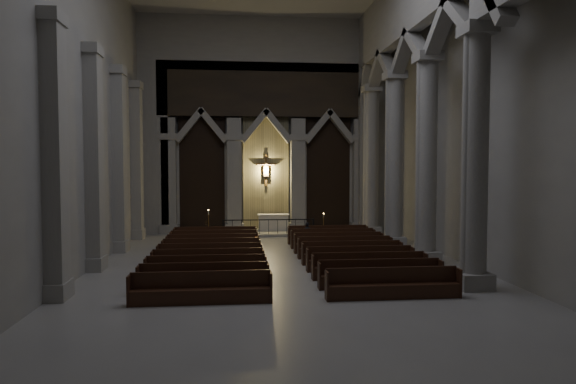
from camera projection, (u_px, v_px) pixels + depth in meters
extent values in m
plane|color=gray|center=(287.00, 275.00, 17.68)|extent=(24.00, 24.00, 0.00)
cube|color=gray|center=(266.00, 126.00, 29.29)|extent=(14.00, 0.10, 12.00)
cube|color=gray|center=(72.00, 97.00, 16.65)|extent=(0.10, 24.00, 12.00)
cube|color=gray|center=(484.00, 102.00, 18.09)|extent=(0.10, 24.00, 12.00)
cube|color=#98958E|center=(169.00, 176.00, 28.38)|extent=(0.80, 0.50, 6.40)
cube|color=#98958E|center=(170.00, 229.00, 28.54)|extent=(1.05, 0.70, 0.50)
cube|color=#98958E|center=(168.00, 137.00, 28.27)|extent=(1.00, 0.65, 0.35)
cube|color=#98958E|center=(234.00, 176.00, 28.75)|extent=(0.80, 0.50, 6.40)
cube|color=#98958E|center=(235.00, 228.00, 28.91)|extent=(1.05, 0.70, 0.50)
cube|color=#98958E|center=(234.00, 137.00, 28.64)|extent=(1.00, 0.65, 0.35)
cube|color=#98958E|center=(298.00, 175.00, 29.12)|extent=(0.80, 0.50, 6.40)
cube|color=#98958E|center=(298.00, 227.00, 29.28)|extent=(1.05, 0.70, 0.50)
cube|color=#98958E|center=(298.00, 138.00, 29.01)|extent=(1.00, 0.65, 0.35)
cube|color=#98958E|center=(360.00, 175.00, 29.49)|extent=(0.80, 0.50, 6.40)
cube|color=#98958E|center=(360.00, 226.00, 29.65)|extent=(1.05, 0.70, 0.50)
cube|color=#98958E|center=(360.00, 138.00, 29.38)|extent=(1.00, 0.65, 0.35)
cube|color=black|center=(202.00, 170.00, 28.90)|extent=(2.60, 0.15, 7.00)
cube|color=#968A60|center=(266.00, 170.00, 29.27)|extent=(2.60, 0.15, 7.00)
cube|color=black|center=(328.00, 170.00, 29.64)|extent=(2.60, 0.15, 7.00)
cube|color=black|center=(266.00, 90.00, 28.68)|extent=(12.00, 0.50, 3.00)
cube|color=#98958E|center=(154.00, 152.00, 28.23)|extent=(1.60, 0.50, 9.00)
cube|color=#98958E|center=(374.00, 153.00, 29.51)|extent=(1.60, 0.50, 9.00)
cube|color=#98958E|center=(266.00, 45.00, 28.55)|extent=(14.00, 0.50, 3.00)
plane|color=#FFD072|center=(266.00, 170.00, 29.24)|extent=(1.50, 0.00, 1.50)
cube|color=brown|center=(266.00, 170.00, 29.15)|extent=(0.13, 0.08, 1.80)
cube|color=brown|center=(266.00, 164.00, 29.13)|extent=(1.10, 0.08, 0.13)
cube|color=tan|center=(266.00, 171.00, 29.09)|extent=(0.26, 0.10, 0.60)
sphere|color=tan|center=(266.00, 164.00, 29.07)|extent=(0.17, 0.17, 0.17)
cylinder|color=tan|center=(261.00, 165.00, 29.05)|extent=(0.45, 0.08, 0.08)
cylinder|color=tan|center=(271.00, 165.00, 29.10)|extent=(0.45, 0.08, 0.08)
cube|color=#98958E|center=(370.00, 231.00, 27.67)|extent=(1.00, 1.00, 0.50)
cylinder|color=#98958E|center=(371.00, 161.00, 27.47)|extent=(0.70, 0.70, 7.50)
cube|color=#98958E|center=(371.00, 89.00, 27.27)|extent=(0.95, 0.95, 0.35)
cube|color=#98958E|center=(393.00, 242.00, 23.70)|extent=(1.00, 1.00, 0.50)
cylinder|color=#98958E|center=(394.00, 160.00, 23.50)|extent=(0.70, 0.70, 7.50)
cube|color=#98958E|center=(395.00, 76.00, 23.30)|extent=(0.95, 0.95, 0.35)
cube|color=#98958E|center=(425.00, 257.00, 19.72)|extent=(1.00, 1.00, 0.50)
cylinder|color=#98958E|center=(426.00, 160.00, 19.53)|extent=(0.70, 0.70, 7.50)
cube|color=#98958E|center=(428.00, 57.00, 19.32)|extent=(0.95, 0.95, 0.35)
cube|color=#98958E|center=(473.00, 280.00, 15.75)|extent=(1.00, 1.00, 0.50)
cylinder|color=#98958E|center=(475.00, 158.00, 15.55)|extent=(0.70, 0.70, 7.50)
cube|color=#98958E|center=(478.00, 29.00, 15.35)|extent=(0.95, 0.95, 0.35)
cube|color=#98958E|center=(362.00, 151.00, 29.33)|extent=(0.55, 1.20, 9.20)
cube|color=#98958E|center=(138.00, 234.00, 26.41)|extent=(0.60, 1.00, 0.50)
cube|color=#98958E|center=(137.00, 161.00, 26.21)|extent=(0.50, 0.80, 7.50)
cube|color=#98958E|center=(136.00, 85.00, 26.01)|extent=(0.60, 1.00, 0.35)
cube|color=#98958E|center=(121.00, 246.00, 22.44)|extent=(0.60, 1.00, 0.50)
cube|color=#98958E|center=(119.00, 160.00, 22.24)|extent=(0.50, 0.80, 7.50)
cube|color=#98958E|center=(118.00, 71.00, 22.04)|extent=(0.60, 1.00, 0.35)
cube|color=#98958E|center=(96.00, 263.00, 18.46)|extent=(0.60, 1.00, 0.50)
cube|color=#98958E|center=(94.00, 159.00, 18.27)|extent=(0.50, 0.80, 7.50)
cube|color=#98958E|center=(92.00, 50.00, 18.07)|extent=(0.60, 1.00, 0.35)
cube|color=#98958E|center=(58.00, 290.00, 14.49)|extent=(0.60, 1.00, 0.50)
cube|color=#98958E|center=(55.00, 157.00, 14.29)|extent=(0.50, 0.80, 7.50)
cube|color=#98958E|center=(52.00, 17.00, 14.09)|extent=(0.60, 1.00, 0.35)
cube|color=#98958E|center=(267.00, 233.00, 28.21)|extent=(8.50, 2.60, 0.15)
cube|color=beige|center=(273.00, 223.00, 28.66)|extent=(1.63, 0.63, 0.86)
cube|color=silver|center=(273.00, 215.00, 28.63)|extent=(1.76, 0.70, 0.04)
cube|color=black|center=(269.00, 220.00, 27.05)|extent=(4.76, 0.05, 0.05)
cube|color=black|center=(223.00, 228.00, 26.83)|extent=(0.09, 0.09, 0.95)
cube|color=black|center=(313.00, 227.00, 27.32)|extent=(0.09, 0.09, 0.95)
cylinder|color=black|center=(232.00, 229.00, 26.88)|extent=(0.02, 0.02, 0.88)
cylinder|color=black|center=(242.00, 229.00, 26.93)|extent=(0.02, 0.02, 0.88)
cylinder|color=black|center=(251.00, 229.00, 26.98)|extent=(0.02, 0.02, 0.88)
cylinder|color=black|center=(260.00, 228.00, 27.02)|extent=(0.02, 0.02, 0.88)
cylinder|color=black|center=(269.00, 228.00, 27.07)|extent=(0.02, 0.02, 0.88)
cylinder|color=black|center=(278.00, 228.00, 27.12)|extent=(0.02, 0.02, 0.88)
cylinder|color=black|center=(287.00, 228.00, 27.17)|extent=(0.02, 0.02, 0.88)
cylinder|color=black|center=(296.00, 228.00, 27.22)|extent=(0.02, 0.02, 0.88)
cylinder|color=black|center=(304.00, 228.00, 27.27)|extent=(0.02, 0.02, 0.88)
cylinder|color=olive|center=(209.00, 238.00, 26.30)|extent=(0.26, 0.26, 0.05)
cylinder|color=olive|center=(209.00, 227.00, 26.27)|extent=(0.04, 0.04, 1.23)
cylinder|color=olive|center=(208.00, 215.00, 26.23)|extent=(0.13, 0.13, 0.02)
cylinder|color=beige|center=(208.00, 213.00, 26.23)|extent=(0.05, 0.05, 0.21)
sphere|color=#FFC159|center=(208.00, 210.00, 26.22)|extent=(0.05, 0.05, 0.05)
cylinder|color=olive|center=(323.00, 236.00, 27.08)|extent=(0.21, 0.21, 0.04)
cylinder|color=olive|center=(323.00, 227.00, 27.06)|extent=(0.03, 0.03, 1.02)
cylinder|color=olive|center=(323.00, 217.00, 27.03)|extent=(0.11, 0.11, 0.02)
cylinder|color=beige|center=(323.00, 215.00, 27.02)|extent=(0.04, 0.04, 0.18)
sphere|color=#FFC159|center=(324.00, 213.00, 27.02)|extent=(0.04, 0.04, 0.04)
cube|color=black|center=(215.00, 241.00, 24.24)|extent=(3.84, 0.37, 0.41)
cube|color=black|center=(215.00, 231.00, 24.39)|extent=(3.84, 0.06, 0.46)
cube|color=black|center=(174.00, 237.00, 24.03)|extent=(0.05, 0.41, 0.82)
cube|color=black|center=(256.00, 236.00, 24.42)|extent=(0.05, 0.41, 0.82)
cube|color=black|center=(328.00, 239.00, 24.79)|extent=(3.84, 0.37, 0.41)
cube|color=black|center=(327.00, 230.00, 24.94)|extent=(3.84, 0.06, 0.46)
cube|color=black|center=(288.00, 236.00, 24.58)|extent=(0.05, 0.41, 0.82)
cube|color=black|center=(367.00, 234.00, 24.98)|extent=(0.05, 0.41, 0.82)
cube|color=black|center=(214.00, 245.00, 22.96)|extent=(3.84, 0.37, 0.41)
cube|color=black|center=(214.00, 235.00, 23.10)|extent=(3.84, 0.06, 0.46)
cube|color=black|center=(171.00, 241.00, 22.75)|extent=(0.05, 0.41, 0.82)
cube|color=black|center=(257.00, 240.00, 23.14)|extent=(0.05, 0.41, 0.82)
cube|color=black|center=(333.00, 243.00, 23.51)|extent=(3.84, 0.37, 0.41)
cube|color=black|center=(332.00, 233.00, 23.66)|extent=(3.84, 0.06, 0.46)
cube|color=black|center=(291.00, 239.00, 23.30)|extent=(0.05, 0.41, 0.82)
cube|color=black|center=(374.00, 238.00, 23.70)|extent=(0.05, 0.41, 0.82)
cube|color=black|center=(213.00, 250.00, 21.67)|extent=(3.84, 0.37, 0.41)
cube|color=black|center=(213.00, 239.00, 21.82)|extent=(3.84, 0.06, 0.46)
cube|color=black|center=(167.00, 246.00, 21.47)|extent=(0.05, 0.41, 0.82)
cube|color=black|center=(258.00, 244.00, 21.86)|extent=(0.05, 0.41, 0.82)
cube|color=black|center=(339.00, 248.00, 22.23)|extent=(3.84, 0.37, 0.41)
cube|color=black|center=(338.00, 237.00, 22.38)|extent=(3.84, 0.06, 0.46)
cube|color=black|center=(295.00, 244.00, 22.02)|extent=(0.05, 0.41, 0.82)
cube|color=black|center=(382.00, 242.00, 22.42)|extent=(0.05, 0.41, 0.82)
cube|color=black|center=(212.00, 255.00, 20.39)|extent=(3.84, 0.37, 0.41)
cube|color=black|center=(212.00, 244.00, 20.54)|extent=(3.84, 0.06, 0.46)
cube|color=black|center=(162.00, 251.00, 20.19)|extent=(0.05, 0.41, 0.82)
cube|color=black|center=(260.00, 249.00, 20.58)|extent=(0.05, 0.41, 0.82)
cube|color=black|center=(345.00, 253.00, 20.95)|extent=(3.84, 0.37, 0.41)
cube|color=black|center=(344.00, 242.00, 21.10)|extent=(3.84, 0.06, 0.46)
cube|color=black|center=(298.00, 249.00, 20.74)|extent=(0.05, 0.41, 0.82)
cube|color=black|center=(391.00, 247.00, 21.13)|extent=(0.05, 0.41, 0.82)
cube|color=black|center=(210.00, 261.00, 19.11)|extent=(3.84, 0.37, 0.41)
cube|color=black|center=(210.00, 249.00, 19.26)|extent=(3.84, 0.06, 0.46)
cube|color=black|center=(158.00, 257.00, 18.90)|extent=(0.05, 0.41, 0.82)
cube|color=black|center=(261.00, 255.00, 19.30)|extent=(0.05, 0.41, 0.82)
cube|color=black|center=(352.00, 258.00, 19.67)|extent=(3.84, 0.37, 0.41)
cube|color=black|center=(351.00, 247.00, 19.82)|extent=(3.84, 0.06, 0.46)
cube|color=black|center=(303.00, 254.00, 19.46)|extent=(0.05, 0.41, 0.82)
cube|color=black|center=(401.00, 252.00, 19.85)|extent=(0.05, 0.41, 0.82)
cube|color=black|center=(208.00, 268.00, 17.83)|extent=(3.84, 0.37, 0.41)
cube|color=black|center=(208.00, 255.00, 17.98)|extent=(3.84, 0.06, 0.46)
cube|color=black|center=(152.00, 263.00, 17.62)|extent=(0.05, 0.41, 0.82)
cube|color=black|center=(263.00, 261.00, 18.02)|extent=(0.05, 0.41, 0.82)
cube|color=black|center=(360.00, 265.00, 18.39)|extent=(3.84, 0.37, 0.41)
cube|color=black|center=(359.00, 252.00, 18.54)|extent=(3.84, 0.06, 0.46)
cube|color=black|center=(307.00, 260.00, 18.18)|extent=(0.05, 0.41, 0.82)
cube|color=black|center=(412.00, 258.00, 18.57)|extent=(0.05, 0.41, 0.82)
cube|color=black|center=(206.00, 276.00, 16.55)|extent=(3.84, 0.37, 0.41)
cube|color=black|center=(206.00, 262.00, 16.70)|extent=(3.84, 0.06, 0.46)
cube|color=black|center=(145.00, 271.00, 16.34)|extent=(0.05, 0.41, 0.82)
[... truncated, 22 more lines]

